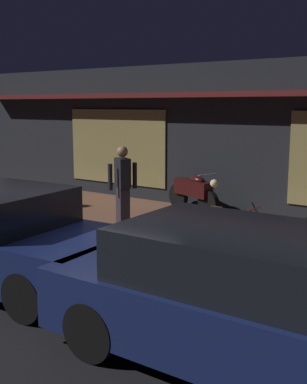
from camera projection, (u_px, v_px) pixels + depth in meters
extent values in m
plane|color=black|center=(74.00, 276.00, 7.47)|extent=(60.00, 60.00, 0.00)
cube|color=brown|center=(177.00, 230.00, 9.87)|extent=(18.00, 4.00, 0.15)
cube|color=black|center=(248.00, 137.00, 12.31)|extent=(18.00, 2.80, 3.60)
cube|color=olive|center=(116.00, 147.00, 13.02)|extent=(3.20, 0.04, 2.00)
cube|color=#591919|center=(219.00, 94.00, 10.79)|extent=(16.20, 0.50, 0.12)
cylinder|color=black|center=(178.00, 196.00, 11.59)|extent=(0.60, 0.32, 0.60)
cylinder|color=black|center=(209.00, 204.00, 10.70)|extent=(0.60, 0.32, 0.60)
cube|color=black|center=(193.00, 188.00, 11.09)|extent=(1.13, 0.65, 0.36)
ellipsoid|color=black|center=(197.00, 180.00, 10.94)|extent=(0.50, 0.38, 0.20)
sphere|color=#F9EDB7|center=(214.00, 183.00, 10.48)|extent=(0.18, 0.18, 0.18)
cylinder|color=gray|center=(208.00, 175.00, 10.61)|extent=(0.22, 0.53, 0.03)
torus|color=black|center=(202.00, 235.00, 7.98)|extent=(0.66, 0.06, 0.66)
torus|color=black|center=(258.00, 246.00, 7.40)|extent=(0.66, 0.06, 0.66)
cube|color=#A51E1E|center=(229.00, 227.00, 7.65)|extent=(0.90, 0.07, 0.06)
cube|color=brown|center=(216.00, 208.00, 7.75)|extent=(0.20, 0.09, 0.06)
cylinder|color=#A51E1E|center=(255.00, 209.00, 7.34)|extent=(0.04, 0.42, 0.02)
cube|color=#28232D|center=(123.00, 208.00, 9.66)|extent=(0.34, 0.32, 0.85)
cube|color=black|center=(123.00, 173.00, 9.54)|extent=(0.44, 0.39, 0.58)
sphere|color=#8C6647|center=(122.00, 152.00, 9.46)|extent=(0.22, 0.22, 0.22)
cylinder|color=black|center=(110.00, 177.00, 9.45)|extent=(0.12, 0.12, 0.52)
cylinder|color=black|center=(135.00, 175.00, 9.65)|extent=(0.12, 0.12, 0.52)
cylinder|color=black|center=(104.00, 261.00, 7.15)|extent=(0.65, 0.26, 0.64)
cylinder|color=black|center=(26.00, 297.00, 5.84)|extent=(0.65, 0.26, 0.64)
cylinder|color=black|center=(172.00, 284.00, 6.24)|extent=(0.64, 0.23, 0.64)
cylinder|color=black|center=(92.00, 330.00, 4.97)|extent=(0.64, 0.23, 0.64)
cube|color=#141E4C|center=(245.00, 314.00, 4.81)|extent=(4.12, 1.81, 0.68)
cube|color=black|center=(233.00, 259.00, 4.80)|extent=(2.22, 1.63, 0.64)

